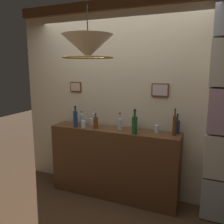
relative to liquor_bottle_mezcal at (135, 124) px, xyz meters
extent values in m
cube|color=beige|center=(-0.34, 0.37, 0.25)|extent=(3.24, 0.08, 2.75)
cube|color=brown|center=(-0.34, 0.31, 1.55)|extent=(3.24, 0.10, 0.14)
cube|color=brown|center=(-1.05, 0.32, 0.42)|extent=(0.19, 0.03, 0.15)
cube|color=beige|center=(-1.05, 0.31, 0.42)|extent=(0.16, 0.01, 0.12)
cube|color=brown|center=(0.24, 0.32, 0.42)|extent=(0.23, 0.03, 0.18)
cube|color=#C3B0AF|center=(0.24, 0.31, 0.42)|extent=(0.20, 0.01, 0.15)
cube|color=#A6AAA4|center=(1.04, 0.20, -0.85)|extent=(0.39, 0.38, 0.52)
cube|color=beige|center=(1.04, 0.20, -0.31)|extent=(0.39, 0.38, 0.52)
cube|color=#BAB098|center=(0.94, 0.20, 0.76)|extent=(0.20, 0.38, 0.52)
cube|color=brown|center=(-0.34, 0.11, -0.62)|extent=(1.83, 0.36, 1.00)
cylinder|color=#1B5123|center=(0.00, 0.00, -0.01)|extent=(0.07, 0.07, 0.23)
cylinder|color=#1B5123|center=(0.00, 0.00, 0.14)|extent=(0.03, 0.03, 0.08)
cylinder|color=black|center=(0.00, 0.00, 0.19)|extent=(0.03, 0.03, 0.01)
cylinder|color=#5E3212|center=(0.48, 0.14, 0.00)|extent=(0.05, 0.05, 0.25)
cylinder|color=#5E3212|center=(0.48, 0.14, 0.16)|extent=(0.02, 0.02, 0.08)
cylinder|color=black|center=(0.48, 0.14, 0.21)|extent=(0.02, 0.02, 0.01)
cylinder|color=silver|center=(-0.06, 0.23, -0.04)|extent=(0.07, 0.07, 0.17)
cylinder|color=silver|center=(-0.06, 0.23, 0.09)|extent=(0.02, 0.02, 0.07)
cylinder|color=maroon|center=(-0.06, 0.23, 0.13)|extent=(0.03, 0.03, 0.01)
cylinder|color=navy|center=(0.50, 0.25, -0.04)|extent=(0.07, 0.07, 0.17)
cylinder|color=navy|center=(0.50, 0.25, 0.08)|extent=(0.02, 0.02, 0.07)
cylinder|color=black|center=(0.50, 0.25, 0.13)|extent=(0.03, 0.03, 0.01)
cylinder|color=brown|center=(-0.58, 0.05, -0.05)|extent=(0.07, 0.07, 0.16)
cylinder|color=brown|center=(-0.58, 0.05, 0.06)|extent=(0.02, 0.02, 0.04)
cylinder|color=black|center=(-0.58, 0.05, 0.08)|extent=(0.03, 0.03, 0.01)
cylinder|color=silver|center=(-0.26, 0.14, -0.05)|extent=(0.07, 0.07, 0.15)
cylinder|color=silver|center=(-0.26, 0.14, 0.06)|extent=(0.03, 0.03, 0.07)
cylinder|color=maroon|center=(-0.26, 0.14, 0.10)|extent=(0.03, 0.03, 0.01)
cylinder|color=#A5C9DA|center=(-0.85, 0.12, -0.04)|extent=(0.05, 0.05, 0.16)
cylinder|color=#A5C9DA|center=(-0.85, 0.12, 0.06)|extent=(0.02, 0.02, 0.04)
cylinder|color=maroon|center=(-0.85, 0.12, 0.08)|extent=(0.03, 0.03, 0.01)
cylinder|color=navy|center=(-0.88, 0.01, -0.01)|extent=(0.06, 0.06, 0.23)
cylinder|color=navy|center=(-0.88, 0.01, 0.14)|extent=(0.03, 0.03, 0.06)
cylinder|color=black|center=(-0.88, 0.01, 0.17)|extent=(0.03, 0.03, 0.01)
cylinder|color=silver|center=(-0.65, 0.15, -0.03)|extent=(0.05, 0.05, 0.19)
cylinder|color=silver|center=(-0.65, 0.15, 0.10)|extent=(0.02, 0.02, 0.07)
cylinder|color=#B7932D|center=(-0.65, 0.15, 0.14)|extent=(0.02, 0.02, 0.01)
cylinder|color=silver|center=(-0.76, 0.01, -0.07)|extent=(0.06, 0.06, 0.11)
cylinder|color=silver|center=(0.25, 0.17, -0.07)|extent=(0.06, 0.06, 0.10)
cylinder|color=silver|center=(-0.75, 0.25, -0.08)|extent=(0.06, 0.06, 0.09)
cone|color=#EFE5C6|center=(-0.27, -0.70, 0.92)|extent=(0.50, 0.50, 0.22)
cylinder|color=black|center=(-0.27, -0.70, 1.17)|extent=(0.01, 0.01, 0.27)
torus|color=#AD8433|center=(-0.27, -0.70, 0.81)|extent=(0.51, 0.51, 0.02)
camera|label=1|loc=(0.89, -2.81, 0.72)|focal=37.97mm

